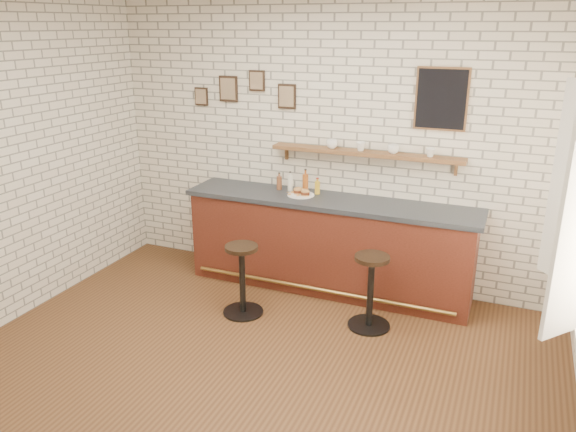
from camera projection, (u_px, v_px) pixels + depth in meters
name	position (u px, v px, depth m)	size (l,w,h in m)	color
ground	(251.00, 369.00, 4.69)	(5.00, 5.00, 0.00)	brown
bar_counter	(328.00, 244.00, 5.97)	(3.10, 0.65, 1.01)	#592317
sandwich_plate	(301.00, 195.00, 5.93)	(0.28, 0.28, 0.01)	white
ciabatta_sandwich	(302.00, 191.00, 5.91)	(0.22, 0.16, 0.07)	tan
potato_chips	(299.00, 194.00, 5.93)	(0.26, 0.17, 0.00)	#CF9449
bitters_bottle_brown	(279.00, 183.00, 6.12)	(0.06, 0.06, 0.19)	brown
bitters_bottle_white	(290.00, 183.00, 6.07)	(0.06, 0.06, 0.21)	silver
bitters_bottle_amber	(305.00, 183.00, 6.00)	(0.06, 0.06, 0.26)	#A3501A
condiment_bottle_yellow	(317.00, 187.00, 5.96)	(0.06, 0.06, 0.18)	gold
bar_stool_left	(242.00, 277.00, 5.47)	(0.40, 0.40, 0.72)	black
bar_stool_right	(371.00, 289.00, 5.22)	(0.41, 0.41, 0.73)	black
wall_shelf	(365.00, 153.00, 5.72)	(2.00, 0.18, 0.18)	brown
shelf_cup_a	(332.00, 144.00, 5.83)	(0.12, 0.12, 0.09)	white
shelf_cup_b	(361.00, 146.00, 5.72)	(0.10, 0.10, 0.09)	white
shelf_cup_c	(393.00, 149.00, 5.60)	(0.12, 0.12, 0.09)	white
shelf_cup_d	(430.00, 153.00, 5.47)	(0.09, 0.09, 0.08)	white
back_wall_decor	(353.00, 95.00, 5.67)	(2.96, 0.02, 0.56)	black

